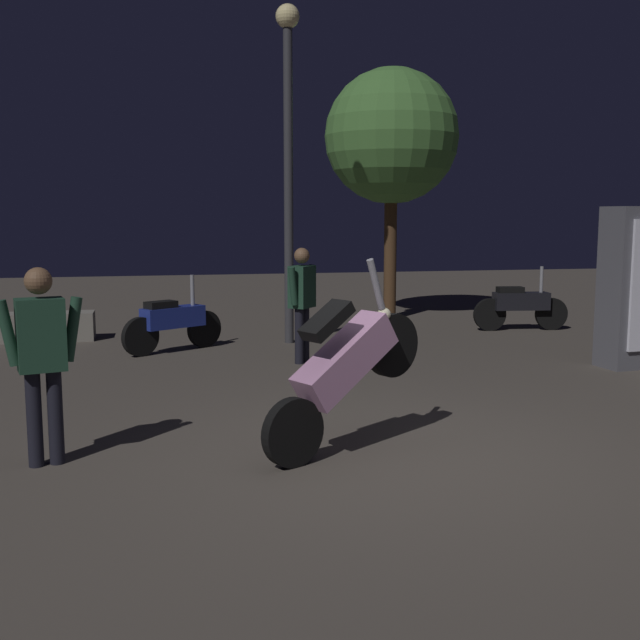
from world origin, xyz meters
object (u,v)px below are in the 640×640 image
object	(u,v)px
person_rider_beside	(42,349)
motorcycle_pink_foreground	(344,366)
motorcycle_blue_parked_left	(173,322)
motorcycle_black_parked_right	(521,305)
person_bystander_far	(302,295)
streetlamp_near	(288,133)

from	to	relation	value
person_rider_beside	motorcycle_pink_foreground	bearing A→B (deg)	71.14
person_rider_beside	motorcycle_blue_parked_left	bearing A→B (deg)	153.37
motorcycle_blue_parked_left	motorcycle_black_parked_right	world-z (taller)	same
motorcycle_pink_foreground	motorcycle_blue_parked_left	world-z (taller)	motorcycle_pink_foreground
motorcycle_black_parked_right	person_bystander_far	size ratio (longest dim) A/B	1.07
motorcycle_black_parked_right	streetlamp_near	world-z (taller)	streetlamp_near
streetlamp_near	motorcycle_blue_parked_left	bearing A→B (deg)	-166.67
motorcycle_blue_parked_left	person_rider_beside	distance (m)	5.19
person_bystander_far	person_rider_beside	bearing A→B (deg)	-86.63
motorcycle_pink_foreground	person_bystander_far	world-z (taller)	motorcycle_pink_foreground
motorcycle_black_parked_right	person_bystander_far	distance (m)	4.78
motorcycle_blue_parked_left	motorcycle_black_parked_right	xyz separation A→B (m)	(5.95, 0.90, 0.00)
motorcycle_blue_parked_left	streetlamp_near	bearing A→B (deg)	-18.76
motorcycle_pink_foreground	motorcycle_black_parked_right	world-z (taller)	motorcycle_pink_foreground
person_bystander_far	streetlamp_near	distance (m)	2.84
motorcycle_black_parked_right	motorcycle_pink_foreground	bearing A→B (deg)	-120.39
person_bystander_far	streetlamp_near	bearing A→B (deg)	126.07
motorcycle_pink_foreground	person_rider_beside	world-z (taller)	motorcycle_pink_foreground
motorcycle_pink_foreground	motorcycle_blue_parked_left	bearing A→B (deg)	75.89
motorcycle_blue_parked_left	person_rider_beside	bearing A→B (deg)	-134.55
person_rider_beside	person_bystander_far	xyz separation A→B (m)	(2.81, 3.81, -0.02)
motorcycle_blue_parked_left	motorcycle_black_parked_right	bearing A→B (deg)	-23.53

